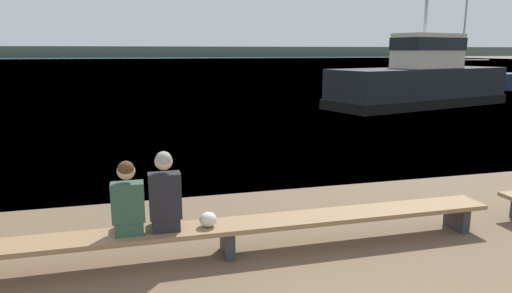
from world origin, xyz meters
The scene contains 8 objects.
water_surface centered at (0.00, 126.12, 0.00)m, with size 240.00×240.00×0.00m, color teal.
far_shoreline centered at (0.00, 197.36, 2.16)m, with size 600.00×12.00×4.32m, color #424738.
bench_main centered at (0.17, 3.60, 0.35)m, with size 7.57×0.52×0.42m.
person_left centered at (-1.04, 3.61, 0.82)m, with size 0.39×0.43×0.92m.
person_right centered at (-0.60, 3.61, 0.87)m, with size 0.39×0.43×1.01m.
shopping_bag centered at (-0.08, 3.58, 0.51)m, with size 0.22×0.22×0.19m.
tugboat_red centered at (12.35, 17.43, 1.09)m, with size 10.09×5.45×5.42m.
moored_sailboat centered at (21.36, 25.30, 0.58)m, with size 8.23×5.53×9.74m.
Camera 1 is at (-0.88, -1.86, 2.61)m, focal length 32.00 mm.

